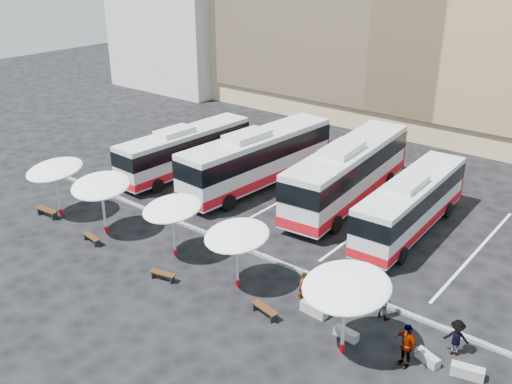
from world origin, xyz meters
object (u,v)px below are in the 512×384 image
Objects in this scene: wood_bench_3 at (265,309)px; wood_bench_0 at (47,211)px; passenger_2 at (406,345)px; bus_0 at (186,149)px; bus_1 at (258,157)px; conc_bench_3 at (467,372)px; bus_3 at (411,203)px; passenger_3 at (456,337)px; passenger_0 at (305,290)px; sunshade_1 at (101,186)px; passenger_1 at (384,302)px; sunshade_0 at (55,170)px; conc_bench_2 at (427,358)px; sunshade_4 at (346,287)px; wood_bench_2 at (163,274)px; bus_2 at (348,171)px; sunshade_2 at (172,209)px; conc_bench_1 at (346,334)px; wood_bench_1 at (92,238)px; sunshade_3 at (237,236)px; conc_bench_0 at (314,309)px.

wood_bench_0 is at bearing -178.84° from wood_bench_3.
bus_0 is at bearing 172.55° from passenger_2.
bus_1 reaches higher than conc_bench_3.
bus_3 is 7.01× the size of passenger_3.
bus_0 is 6.57× the size of passenger_0.
passenger_1 is (15.96, 2.60, -2.11)m from sunshade_1.
sunshade_0 is 0.94× the size of sunshade_1.
sunshade_4 is at bearing -151.75° from conc_bench_2.
passenger_3 is (13.12, 3.57, 0.47)m from wood_bench_2.
conc_bench_3 is (17.80, -9.63, -1.80)m from bus_1.
wood_bench_3 is at bearing 1.16° from wood_bench_0.
bus_2 reaches higher than bus_1.
wood_bench_2 is 12.73m from conc_bench_2.
passenger_1 reaches higher than wood_bench_3.
passenger_1 is (18.97, -6.83, -1.00)m from bus_0.
sunshade_2 is 10.82m from conc_bench_1.
passenger_2 is at bearing -131.84° from conc_bench_2.
passenger_1 is (0.49, 2.28, 0.57)m from conc_bench_1.
conc_bench_1 is at bearing 110.16° from sunshade_4.
sunshade_0 is 2.13× the size of passenger_2.
bus_0 reaches higher than wood_bench_3.
sunshade_1 is 2.87m from wood_bench_1.
passenger_1 is (20.35, 3.53, 0.39)m from wood_bench_0.
passenger_1 is at bearing -74.54° from bus_3.
sunshade_1 reaches higher than conc_bench_3.
wood_bench_3 is (15.85, -0.32, -2.59)m from sunshade_0.
sunshade_1 is at bearing 177.14° from wood_bench_3.
sunshade_0 is at bearing -176.79° from conc_bench_2.
bus_0 is at bearing -35.81° from passenger_3.
conc_bench_3 reaches higher than conc_bench_2.
wood_bench_2 reaches higher than conc_bench_1.
wood_bench_1 is 19.98m from conc_bench_3.
wood_bench_0 is at bearing -170.52° from sunshade_2.
wood_bench_3 is at bearing -10.09° from sunshade_2.
bus_0 is at bearing -10.09° from passenger_1.
conc_bench_1 is at bearing 5.98° from wood_bench_1.
wood_bench_2 is (-7.09, -12.32, -1.45)m from bus_3.
sunshade_3 is at bearing -90.37° from bus_2.
sunshade_4 is (10.84, -1.21, 0.34)m from sunshade_2.
bus_2 is 13.93m from wood_bench_2.
sunshade_1 is 3.05× the size of wood_bench_2.
wood_bench_0 is at bearing -95.05° from bus_0.
bus_3 is at bearing 7.79° from bus_0.
bus_0 is 9.81m from sunshade_0.
bus_0 is 22.99m from passenger_2.
bus_3 is 14.29m from wood_bench_2.
sunshade_3 is 2.67× the size of wood_bench_2.
conc_bench_0 reaches higher than wood_bench_3.
passenger_1 is at bearing 10.12° from sunshade_2.
conc_bench_3 is at bearing -48.19° from bus_2.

